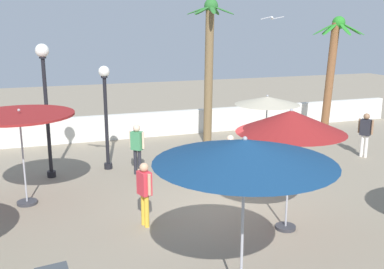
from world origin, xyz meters
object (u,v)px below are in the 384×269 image
(patio_umbrella_1, at_px, (245,152))
(patio_umbrella_2, at_px, (291,122))
(guest_3, at_px, (365,131))
(seagull_1, at_px, (272,18))
(guest_2, at_px, (230,155))
(lamp_post_0, at_px, (45,90))
(lamp_post_1, at_px, (106,106))
(palm_tree_1, at_px, (332,65))
(guest_0, at_px, (137,145))
(palm_tree_0, at_px, (209,58))
(patio_umbrella_0, at_px, (20,120))
(patio_umbrella_5, at_px, (267,101))
(guest_1, at_px, (144,188))

(patio_umbrella_1, distance_m, patio_umbrella_2, 3.40)
(guest_3, distance_m, seagull_1, 6.37)
(patio_umbrella_1, xyz_separation_m, guest_2, (2.29, 5.72, -1.85))
(patio_umbrella_1, distance_m, guest_2, 6.43)
(lamp_post_0, relative_size, lamp_post_1, 1.21)
(patio_umbrella_2, relative_size, palm_tree_1, 0.57)
(guest_0, bearing_deg, palm_tree_0, 40.18)
(patio_umbrella_0, height_order, patio_umbrella_2, patio_umbrella_2)
(patio_umbrella_2, bearing_deg, lamp_post_0, 131.56)
(guest_2, height_order, seagull_1, seagull_1)
(guest_0, height_order, seagull_1, seagull_1)
(lamp_post_0, relative_size, guest_0, 2.53)
(patio_umbrella_1, distance_m, patio_umbrella_5, 8.20)
(palm_tree_0, bearing_deg, patio_umbrella_5, -80.80)
(patio_umbrella_1, xyz_separation_m, lamp_post_0, (-2.90, 8.37, 0.04))
(palm_tree_1, bearing_deg, guest_3, -99.14)
(palm_tree_0, height_order, guest_1, palm_tree_0)
(lamp_post_1, distance_m, guest_3, 9.57)
(patio_umbrella_2, bearing_deg, patio_umbrella_1, -133.89)
(palm_tree_1, distance_m, guest_0, 9.49)
(palm_tree_1, height_order, lamp_post_1, palm_tree_1)
(palm_tree_1, distance_m, seagull_1, 3.27)
(patio_umbrella_1, bearing_deg, lamp_post_1, 96.62)
(patio_umbrella_0, height_order, patio_umbrella_1, patio_umbrella_1)
(patio_umbrella_1, relative_size, palm_tree_1, 0.59)
(patio_umbrella_1, relative_size, patio_umbrella_5, 1.21)
(patio_umbrella_5, height_order, seagull_1, seagull_1)
(palm_tree_1, bearing_deg, guest_1, -147.52)
(patio_umbrella_2, bearing_deg, guest_3, 36.95)
(patio_umbrella_5, bearing_deg, lamp_post_0, 169.28)
(patio_umbrella_1, bearing_deg, guest_2, 68.16)
(palm_tree_0, relative_size, lamp_post_0, 1.37)
(patio_umbrella_5, distance_m, guest_3, 4.33)
(patio_umbrella_1, bearing_deg, patio_umbrella_5, 59.06)
(guest_2, bearing_deg, palm_tree_1, 32.61)
(guest_0, height_order, guest_2, guest_0)
(patio_umbrella_2, distance_m, guest_2, 3.69)
(palm_tree_1, xyz_separation_m, guest_3, (-0.47, -2.94, -2.19))
(guest_3, bearing_deg, patio_umbrella_0, -176.40)
(palm_tree_1, distance_m, guest_1, 11.66)
(guest_0, bearing_deg, patio_umbrella_0, -156.50)
(guest_3, bearing_deg, lamp_post_1, 169.68)
(lamp_post_1, relative_size, seagull_1, 3.84)
(patio_umbrella_1, distance_m, lamp_post_0, 8.86)
(patio_umbrella_2, height_order, lamp_post_1, lamp_post_1)
(patio_umbrella_2, relative_size, seagull_1, 3.23)
(patio_umbrella_0, bearing_deg, guest_3, 3.60)
(palm_tree_0, bearing_deg, seagull_1, 11.78)
(guest_0, xyz_separation_m, guest_1, (-0.68, -3.97, -0.05))
(guest_1, bearing_deg, patio_umbrella_0, 138.66)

